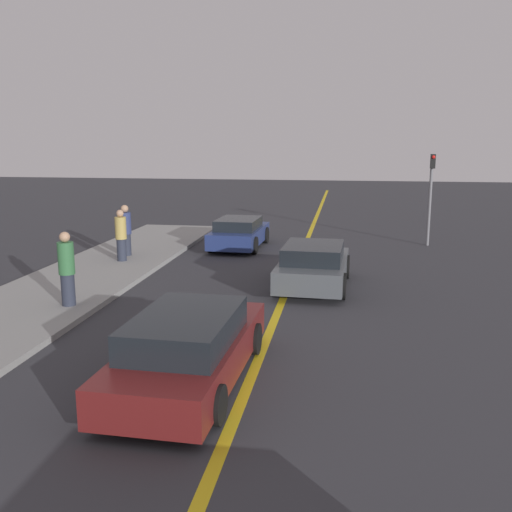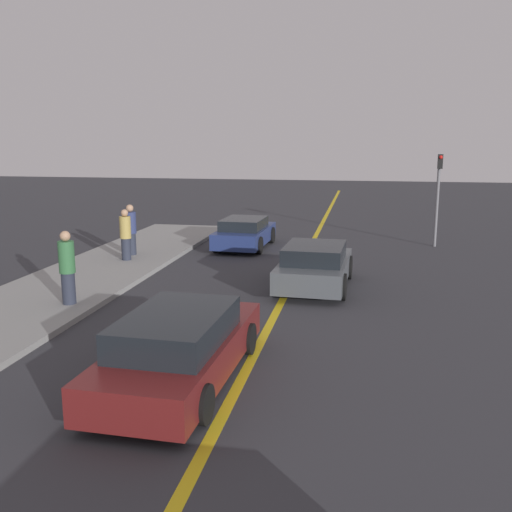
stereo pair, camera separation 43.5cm
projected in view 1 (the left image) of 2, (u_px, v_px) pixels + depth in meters
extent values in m
cube|color=gold|center=(295.00, 269.00, 18.62)|extent=(0.20, 60.00, 0.01)
cube|color=gray|center=(40.00, 301.00, 14.69)|extent=(3.49, 25.96, 0.14)
cube|color=maroon|center=(190.00, 354.00, 9.95)|extent=(1.95, 4.75, 0.62)
cube|color=black|center=(186.00, 328.00, 9.61)|extent=(1.66, 2.63, 0.50)
cylinder|color=black|center=(172.00, 333.00, 11.54)|extent=(0.24, 0.63, 0.62)
cylinder|color=black|center=(254.00, 339.00, 11.23)|extent=(0.24, 0.63, 0.62)
cylinder|color=black|center=(109.00, 395.00, 8.74)|extent=(0.24, 0.63, 0.62)
cylinder|color=black|center=(216.00, 405.00, 8.43)|extent=(0.24, 0.63, 0.62)
cube|color=#4C5156|center=(313.00, 269.00, 16.35)|extent=(1.98, 3.97, 0.61)
cube|color=black|center=(313.00, 252.00, 16.06)|extent=(1.69, 2.21, 0.46)
cylinder|color=black|center=(289.00, 264.00, 17.71)|extent=(0.25, 0.73, 0.72)
cylinder|color=black|center=(346.00, 267.00, 17.38)|extent=(0.25, 0.73, 0.72)
cylinder|color=black|center=(277.00, 283.00, 15.39)|extent=(0.25, 0.73, 0.72)
cylinder|color=black|center=(342.00, 286.00, 15.06)|extent=(0.25, 0.73, 0.72)
cube|color=navy|center=(239.00, 236.00, 22.32)|extent=(1.86, 3.88, 0.59)
cube|color=black|center=(238.00, 224.00, 22.03)|extent=(1.59, 2.16, 0.40)
cylinder|color=black|center=(226.00, 234.00, 23.64)|extent=(0.24, 0.66, 0.66)
cylinder|color=black|center=(265.00, 235.00, 23.33)|extent=(0.24, 0.66, 0.66)
cylinder|color=black|center=(211.00, 244.00, 21.36)|extent=(0.24, 0.66, 0.66)
cylinder|color=black|center=(254.00, 245.00, 21.05)|extent=(0.24, 0.66, 0.66)
cylinder|color=#282D3D|center=(68.00, 290.00, 14.02)|extent=(0.33, 0.33, 0.79)
cylinder|color=#336B3D|center=(66.00, 258.00, 13.87)|extent=(0.39, 0.39, 0.79)
sphere|color=tan|center=(65.00, 237.00, 13.76)|extent=(0.26, 0.26, 0.26)
cylinder|color=#282D3D|center=(122.00, 250.00, 19.22)|extent=(0.32, 0.32, 0.74)
cylinder|color=tan|center=(121.00, 228.00, 19.07)|extent=(0.37, 0.37, 0.74)
sphere|color=tan|center=(120.00, 213.00, 18.97)|extent=(0.24, 0.24, 0.24)
cylinder|color=#282D3D|center=(126.00, 245.00, 20.12)|extent=(0.34, 0.34, 0.76)
cylinder|color=navy|center=(125.00, 223.00, 19.96)|extent=(0.40, 0.40, 0.76)
sphere|color=tan|center=(125.00, 209.00, 19.86)|extent=(0.26, 0.26, 0.26)
cylinder|color=slate|center=(430.00, 200.00, 22.49)|extent=(0.12, 0.12, 3.61)
cube|color=black|center=(433.00, 161.00, 22.01)|extent=(0.18, 0.18, 0.55)
sphere|color=red|center=(434.00, 157.00, 21.89)|extent=(0.14, 0.14, 0.14)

